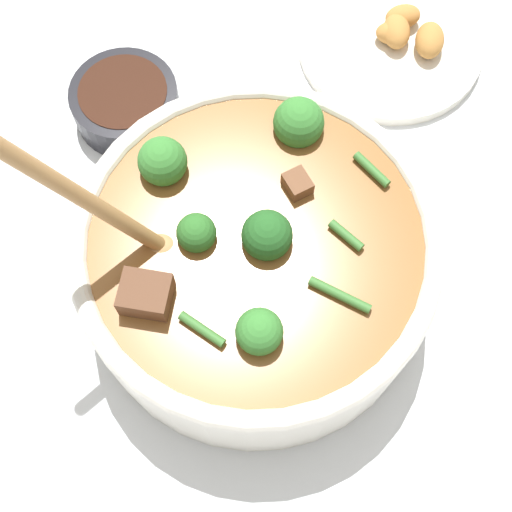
# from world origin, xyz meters

# --- Properties ---
(ground_plane) EXTENTS (4.00, 4.00, 0.00)m
(ground_plane) POSITION_xyz_m (0.00, 0.00, 0.00)
(ground_plane) COLOR silver
(stew_bowl) EXTENTS (0.30, 0.29, 0.27)m
(stew_bowl) POSITION_xyz_m (0.00, -0.00, 0.06)
(stew_bowl) COLOR white
(stew_bowl) RESTS_ON ground_plane
(condiment_bowl) EXTENTS (0.10, 0.10, 0.04)m
(condiment_bowl) POSITION_xyz_m (0.13, -0.17, 0.02)
(condiment_bowl) COLOR black
(condiment_bowl) RESTS_ON ground_plane
(food_plate) EXTENTS (0.19, 0.19, 0.04)m
(food_plate) POSITION_xyz_m (-0.13, -0.27, 0.01)
(food_plate) COLOR silver
(food_plate) RESTS_ON ground_plane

